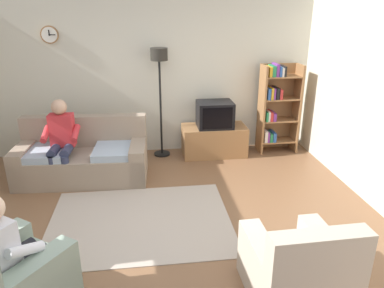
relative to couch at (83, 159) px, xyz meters
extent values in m
plane|color=brown|center=(1.07, -1.58, -0.31)|extent=(12.00, 12.00, 0.00)
cube|color=beige|center=(1.07, 1.08, 1.04)|extent=(6.20, 0.12, 2.70)
cylinder|color=olive|center=(-0.48, 1.00, 1.74)|extent=(0.28, 0.03, 0.28)
cylinder|color=white|center=(-0.48, 0.99, 1.74)|extent=(0.24, 0.01, 0.24)
cube|color=black|center=(-0.48, 0.98, 1.77)|extent=(0.02, 0.01, 0.09)
cube|color=black|center=(-0.44, 0.98, 1.74)|extent=(0.11, 0.01, 0.01)
cube|color=gray|center=(0.00, -0.05, -0.10)|extent=(1.94, 0.94, 0.42)
cube|color=gray|center=(0.02, 0.31, 0.35)|extent=(1.91, 0.30, 0.48)
cube|color=gray|center=(0.84, -0.10, -0.03)|extent=(0.27, 0.85, 0.56)
cube|color=gray|center=(-0.84, -0.01, -0.03)|extent=(0.27, 0.85, 0.56)
cube|color=#9EADBC|center=(0.49, -0.13, 0.16)|extent=(0.64, 0.71, 0.10)
cube|color=#9EADBC|center=(-0.50, -0.08, 0.16)|extent=(0.64, 0.71, 0.10)
cube|color=olive|center=(2.14, 0.67, -0.05)|extent=(1.10, 0.56, 0.52)
cube|color=black|center=(2.14, 0.93, -0.03)|extent=(1.10, 0.04, 0.03)
cube|color=black|center=(2.14, 0.65, 0.43)|extent=(0.60, 0.48, 0.44)
cube|color=black|center=(2.14, 0.41, 0.43)|extent=(0.50, 0.01, 0.36)
cube|color=olive|center=(2.99, 0.72, 0.46)|extent=(0.04, 0.36, 1.55)
cube|color=olive|center=(3.63, 0.72, 0.46)|extent=(0.04, 0.36, 1.55)
cube|color=olive|center=(3.31, 0.89, 0.46)|extent=(0.64, 0.02, 1.55)
cube|color=olive|center=(3.31, 0.72, -0.12)|extent=(0.60, 0.34, 0.02)
cube|color=silver|center=(3.06, 0.70, -0.01)|extent=(0.05, 0.28, 0.20)
cube|color=#72338C|center=(3.11, 0.70, -0.02)|extent=(0.03, 0.28, 0.18)
cube|color=#267F4C|center=(3.16, 0.70, -0.03)|extent=(0.05, 0.28, 0.15)
cube|color=#2D59A5|center=(3.22, 0.70, -0.02)|extent=(0.06, 0.28, 0.17)
cube|color=olive|center=(3.31, 0.72, 0.27)|extent=(0.60, 0.34, 0.02)
cube|color=#267F4C|center=(3.05, 0.70, 0.36)|extent=(0.03, 0.28, 0.16)
cube|color=silver|center=(3.09, 0.70, 0.37)|extent=(0.03, 0.28, 0.18)
cube|color=red|center=(3.13, 0.70, 0.36)|extent=(0.05, 0.28, 0.16)
cube|color=#72338C|center=(3.19, 0.70, 0.35)|extent=(0.05, 0.28, 0.14)
cube|color=olive|center=(3.31, 0.72, 0.66)|extent=(0.60, 0.34, 0.02)
cube|color=#2D59A5|center=(3.06, 0.70, 0.76)|extent=(0.05, 0.28, 0.19)
cube|color=gold|center=(3.11, 0.70, 0.77)|extent=(0.04, 0.28, 0.20)
cube|color=#72338C|center=(3.15, 0.70, 0.76)|extent=(0.03, 0.28, 0.19)
cube|color=black|center=(3.21, 0.70, 0.76)|extent=(0.06, 0.28, 0.19)
cube|color=red|center=(3.27, 0.70, 0.75)|extent=(0.05, 0.28, 0.17)
cube|color=olive|center=(3.31, 0.72, 1.04)|extent=(0.60, 0.34, 0.02)
cube|color=gold|center=(3.06, 0.70, 1.14)|extent=(0.05, 0.28, 0.16)
cube|color=#267F4C|center=(3.12, 0.70, 1.14)|extent=(0.06, 0.28, 0.18)
cube|color=#72338C|center=(3.18, 0.70, 1.16)|extent=(0.05, 0.28, 0.21)
cube|color=#2D59A5|center=(3.23, 0.70, 1.14)|extent=(0.04, 0.28, 0.17)
cube|color=silver|center=(3.27, 0.70, 1.13)|extent=(0.04, 0.28, 0.15)
cube|color=black|center=(3.31, 0.70, 1.14)|extent=(0.03, 0.28, 0.17)
cylinder|color=black|center=(1.23, 0.77, -0.30)|extent=(0.28, 0.28, 0.03)
cylinder|color=black|center=(1.23, 0.77, 0.54)|extent=(0.04, 0.04, 1.70)
cylinder|color=black|center=(1.23, 0.77, 1.44)|extent=(0.28, 0.28, 0.20)
cube|color=gray|center=(-0.23, -2.59, -0.11)|extent=(1.14, 1.15, 0.40)
cube|color=#BCAD99|center=(2.23, -2.75, -0.11)|extent=(0.82, 0.86, 0.40)
cube|color=#BCAD99|center=(2.23, -3.12, 0.34)|extent=(0.80, 0.20, 0.50)
cube|color=#BCAD99|center=(1.93, -2.74, -0.03)|extent=(0.22, 0.80, 0.56)
cube|color=#BCAD99|center=(2.53, -2.73, -0.03)|extent=(0.22, 0.80, 0.56)
cube|color=#AD9E8E|center=(0.85, -1.37, -0.31)|extent=(2.20, 1.70, 0.01)
cube|color=red|center=(-0.25, 0.00, 0.47)|extent=(0.35, 0.22, 0.48)
sphere|color=tan|center=(-0.25, -0.01, 0.82)|extent=(0.22, 0.22, 0.22)
cylinder|color=#2D334C|center=(-0.17, -0.20, 0.23)|extent=(0.15, 0.39, 0.13)
cylinder|color=#2D334C|center=(-0.35, -0.19, 0.23)|extent=(0.15, 0.39, 0.13)
cylinder|color=#2D334C|center=(-0.18, -0.39, -0.05)|extent=(0.12, 0.12, 0.52)
cylinder|color=#2D334C|center=(-0.36, -0.38, -0.05)|extent=(0.12, 0.12, 0.52)
cylinder|color=red|center=(-0.04, -0.12, 0.45)|extent=(0.11, 0.34, 0.20)
cylinder|color=red|center=(-0.46, -0.09, 0.45)|extent=(0.11, 0.34, 0.20)
cylinder|color=black|center=(-0.22, -2.42, 0.11)|extent=(0.33, 0.38, 0.13)
cylinder|color=black|center=(-0.08, -2.53, 0.11)|extent=(0.33, 0.38, 0.13)
cylinder|color=black|center=(-0.11, -2.27, -0.11)|extent=(0.15, 0.15, 0.40)
cylinder|color=black|center=(0.03, -2.38, -0.11)|extent=(0.15, 0.15, 0.40)
cylinder|color=silver|center=(-0.03, -2.67, 0.33)|extent=(0.27, 0.32, 0.20)
camera|label=1|loc=(0.98, -5.28, 2.17)|focal=34.31mm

